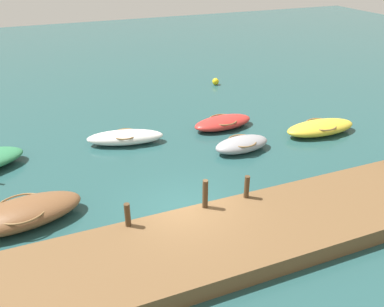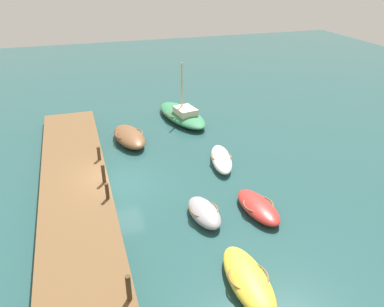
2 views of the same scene
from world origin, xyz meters
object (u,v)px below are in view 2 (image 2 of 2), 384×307
mooring_post_mid_west (103,174)px  mooring_post_west (99,153)px  mooring_post_east (129,288)px  motorboat_brown (129,137)px  dinghy_grey (204,212)px  mooring_post_mid_east (107,191)px  sailboat_green (182,114)px  rowboat_white (221,159)px  rowboat_yellow (248,280)px  rowboat_red (258,207)px

mooring_post_mid_west → mooring_post_west: bearing=180.0°
mooring_post_east → motorboat_brown: bearing=170.9°
dinghy_grey → mooring_post_mid_east: mooring_post_mid_east is taller
dinghy_grey → mooring_post_east: mooring_post_east is taller
sailboat_green → mooring_post_west: sailboat_green is taller
mooring_post_west → mooring_post_east: mooring_post_east is taller
rowboat_white → mooring_post_east: mooring_post_east is taller
mooring_post_east → mooring_post_mid_east: bearing=180.0°
rowboat_yellow → mooring_post_west: bearing=-156.2°
dinghy_grey → rowboat_white: bearing=146.7°
rowboat_white → mooring_post_east: size_ratio=3.62×
mooring_post_east → sailboat_green: bearing=158.1°
sailboat_green → mooring_post_west: 9.27m
dinghy_grey → sailboat_green: sailboat_green is taller
motorboat_brown → mooring_post_mid_east: bearing=-25.5°
sailboat_green → mooring_post_mid_west: (8.87, -6.93, 0.71)m
rowboat_red → rowboat_white: 5.30m
motorboat_brown → mooring_post_east: bearing=-17.8°
sailboat_green → mooring_post_east: 18.58m
mooring_post_west → mooring_post_mid_west: (2.75, 0.00, 0.12)m
dinghy_grey → mooring_post_mid_east: bearing=-120.3°
motorboat_brown → rowboat_yellow: 14.70m
mooring_post_west → mooring_post_mid_west: size_ratio=0.78×
motorboat_brown → mooring_post_west: (3.25, -2.30, 0.62)m
dinghy_grey → rowboat_yellow: rowboat_yellow is taller
sailboat_green → mooring_post_east: size_ratio=6.14×
rowboat_white → sailboat_green: bearing=-164.4°
sailboat_green → mooring_post_east: (17.22, -6.93, 0.71)m
dinghy_grey → rowboat_red: bearing=79.5°
mooring_post_east → dinghy_grey: bearing=136.0°
rowboat_red → rowboat_yellow: (4.36, -2.57, 0.03)m
mooring_post_mid_west → dinghy_grey: bearing=48.7°
rowboat_white → rowboat_yellow: size_ratio=0.99×
sailboat_green → motorboat_brown: sailboat_green is taller
mooring_post_mid_west → mooring_post_mid_east: (1.64, 0.00, -0.10)m
motorboat_brown → sailboat_green: bearing=113.1°
rowboat_white → mooring_post_east: 11.93m
sailboat_green → rowboat_red: (13.04, 0.16, -0.13)m
motorboat_brown → mooring_post_west: size_ratio=5.15×
motorboat_brown → rowboat_yellow: motorboat_brown is taller
mooring_post_mid_west → mooring_post_mid_east: 1.64m
mooring_post_east → rowboat_white: bearing=142.8°
dinghy_grey → motorboat_brown: bearing=-171.7°
sailboat_green → mooring_post_east: sailboat_green is taller
mooring_post_mid_west → mooring_post_mid_east: mooring_post_mid_west is taller
rowboat_yellow → mooring_post_mid_east: size_ratio=4.47×
rowboat_yellow → sailboat_green: bearing=174.0°
dinghy_grey → rowboat_red: dinghy_grey is taller
dinghy_grey → rowboat_yellow: (4.70, 0.17, 0.01)m
dinghy_grey → mooring_post_west: (-6.58, -4.36, 0.70)m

